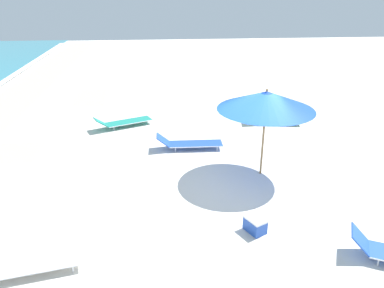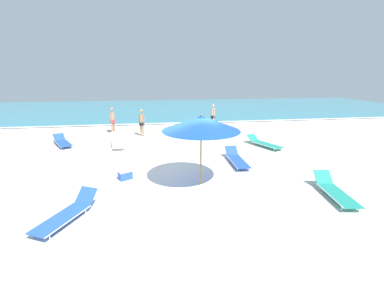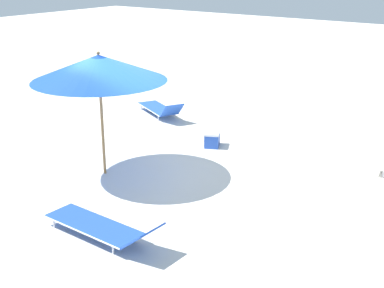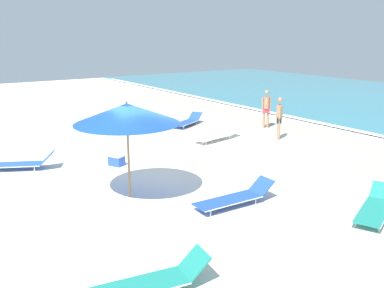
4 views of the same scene
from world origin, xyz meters
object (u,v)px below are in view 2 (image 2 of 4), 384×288
at_px(sun_lounger_beside_umbrella, 264,143).
at_px(beachgoer_wading_adult, 213,114).
at_px(sun_lounger_mid_beach_solo, 67,213).
at_px(beachgoer_shoreline_child, 142,121).
at_px(sun_lounger_under_umbrella, 335,191).
at_px(sun_lounger_near_water_left, 237,159).
at_px(sun_lounger_mid_beach_pair_a, 117,142).
at_px(sun_lounger_near_water_right, 62,142).
at_px(cooler_box, 125,175).
at_px(beachgoer_strolling_adult, 112,119).
at_px(beach_umbrella, 201,123).

distance_m(sun_lounger_beside_umbrella, beachgoer_wading_adult, 5.88).
bearing_deg(beachgoer_wading_adult, sun_lounger_mid_beach_solo, -50.15).
height_order(beachgoer_wading_adult, beachgoer_shoreline_child, same).
height_order(sun_lounger_under_umbrella, beachgoer_shoreline_child, beachgoer_shoreline_child).
bearing_deg(sun_lounger_mid_beach_solo, sun_lounger_near_water_left, 58.35).
bearing_deg(sun_lounger_mid_beach_pair_a, beachgoer_shoreline_child, 48.65).
height_order(sun_lounger_beside_umbrella, sun_lounger_near_water_right, sun_lounger_beside_umbrella).
bearing_deg(sun_lounger_mid_beach_pair_a, sun_lounger_near_water_left, -44.24).
relative_size(sun_lounger_mid_beach_solo, beachgoer_wading_adult, 1.20).
relative_size(sun_lounger_under_umbrella, sun_lounger_near_water_right, 1.03).
bearing_deg(cooler_box, beachgoer_strolling_adult, 73.46).
bearing_deg(sun_lounger_near_water_left, sun_lounger_mid_beach_solo, -146.81).
xyz_separation_m(sun_lounger_near_water_right, cooler_box, (4.03, -5.50, -0.02)).
height_order(beach_umbrella, sun_lounger_near_water_left, beach_umbrella).
height_order(beach_umbrella, cooler_box, beach_umbrella).
relative_size(sun_lounger_near_water_left, sun_lounger_mid_beach_solo, 1.08).
xyz_separation_m(sun_lounger_beside_umbrella, beachgoer_strolling_adult, (-8.85, 4.72, 0.79)).
distance_m(sun_lounger_under_umbrella, cooler_box, 7.48).
relative_size(sun_lounger_mid_beach_solo, sun_lounger_mid_beach_pair_a, 0.94).
distance_m(sun_lounger_beside_umbrella, sun_lounger_mid_beach_pair_a, 8.27).
bearing_deg(beachgoer_strolling_adult, sun_lounger_mid_beach_solo, -152.45).
bearing_deg(beachgoer_shoreline_child, sun_lounger_under_umbrella, 166.26).
bearing_deg(beach_umbrella, sun_lounger_near_water_left, 44.50).
distance_m(sun_lounger_near_water_left, beachgoer_strolling_adult, 9.67).
height_order(sun_lounger_mid_beach_solo, beachgoer_shoreline_child, beachgoer_shoreline_child).
relative_size(sun_lounger_mid_beach_solo, beachgoer_strolling_adult, 1.20).
xyz_separation_m(beachgoer_wading_adult, cooler_box, (-5.57, -9.15, -0.81)).
bearing_deg(sun_lounger_near_water_left, sun_lounger_near_water_right, 155.00).
xyz_separation_m(beachgoer_wading_adult, beachgoer_shoreline_child, (-5.18, -2.03, 0.00)).
xyz_separation_m(beachgoer_shoreline_child, cooler_box, (-0.39, -7.13, -0.81)).
height_order(beach_umbrella, beachgoer_shoreline_child, beach_umbrella).
xyz_separation_m(beach_umbrella, sun_lounger_near_water_right, (-6.85, 6.37, -2.08)).
bearing_deg(sun_lounger_beside_umbrella, sun_lounger_near_water_right, 146.77).
relative_size(sun_lounger_under_umbrella, beachgoer_strolling_adult, 1.25).
xyz_separation_m(beachgoer_shoreline_child, beachgoer_strolling_adult, (-1.99, 1.16, 0.00)).
relative_size(sun_lounger_near_water_right, sun_lounger_mid_beach_pair_a, 0.96).
relative_size(beachgoer_wading_adult, cooler_box, 2.91).
xyz_separation_m(sun_lounger_under_umbrella, sun_lounger_near_water_right, (-11.07, 8.04, -0.01)).
relative_size(sun_lounger_beside_umbrella, beachgoer_strolling_adult, 1.32).
bearing_deg(sun_lounger_near_water_right, sun_lounger_near_water_left, -55.17).
bearing_deg(beachgoer_strolling_adult, sun_lounger_near_water_left, -111.98).
xyz_separation_m(sun_lounger_mid_beach_solo, beachgoer_shoreline_child, (1.70, 9.84, 0.78)).
distance_m(sun_lounger_mid_beach_solo, sun_lounger_mid_beach_pair_a, 7.63).
distance_m(sun_lounger_mid_beach_pair_a, beachgoer_wading_adult, 7.79).
relative_size(beach_umbrella, beachgoer_strolling_adult, 1.57).
relative_size(beachgoer_strolling_adult, cooler_box, 2.91).
distance_m(sun_lounger_under_umbrella, sun_lounger_mid_beach_solo, 8.35).
height_order(sun_lounger_beside_umbrella, beachgoer_shoreline_child, beachgoer_shoreline_child).
bearing_deg(beach_umbrella, sun_lounger_beside_umbrella, 45.08).
distance_m(beach_umbrella, sun_lounger_mid_beach_pair_a, 7.18).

